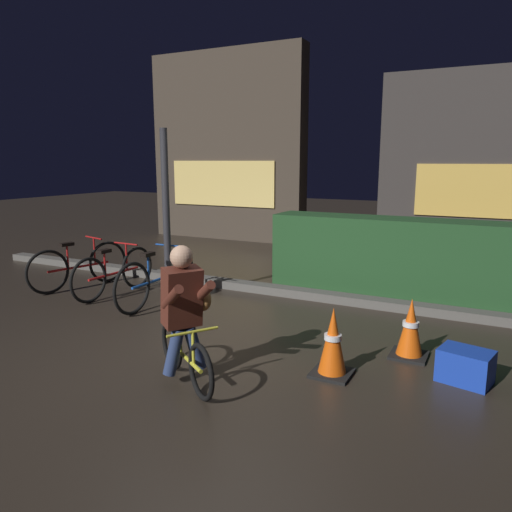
# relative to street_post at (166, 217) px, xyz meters

# --- Properties ---
(ground_plane) EXTENTS (40.00, 40.00, 0.00)m
(ground_plane) POSITION_rel_street_post_xyz_m (1.49, -1.20, -1.19)
(ground_plane) COLOR #2D261E
(sidewalk_curb) EXTENTS (12.00, 0.24, 0.12)m
(sidewalk_curb) POSITION_rel_street_post_xyz_m (1.49, 1.00, -1.13)
(sidewalk_curb) COLOR #56544F
(sidewalk_curb) RESTS_ON ground
(hedge_row) EXTENTS (4.80, 0.70, 1.12)m
(hedge_row) POSITION_rel_street_post_xyz_m (3.29, 1.90, -0.63)
(hedge_row) COLOR #214723
(hedge_row) RESTS_ON ground
(storefront_left) EXTENTS (4.07, 0.54, 4.57)m
(storefront_left) POSITION_rel_street_post_xyz_m (-2.11, 5.30, 1.08)
(storefront_left) COLOR #42382D
(storefront_left) RESTS_ON ground
(street_post) EXTENTS (0.10, 0.10, 2.38)m
(street_post) POSITION_rel_street_post_xyz_m (0.00, 0.00, 0.00)
(street_post) COLOR #2D2D33
(street_post) RESTS_ON ground
(parked_bike_leftmost) EXTENTS (0.53, 1.63, 0.77)m
(parked_bike_leftmost) POSITION_rel_street_post_xyz_m (-1.67, -0.06, -0.84)
(parked_bike_leftmost) COLOR black
(parked_bike_leftmost) RESTS_ON ground
(parked_bike_left_mid) EXTENTS (0.46, 1.61, 0.74)m
(parked_bike_left_mid) POSITION_rel_street_post_xyz_m (-0.90, -0.12, -0.85)
(parked_bike_left_mid) COLOR black
(parked_bike_left_mid) RESTS_ON ground
(parked_bike_center_left) EXTENTS (0.46, 1.72, 0.79)m
(parked_bike_center_left) POSITION_rel_street_post_xyz_m (-0.03, -0.21, -0.83)
(parked_bike_center_left) COLOR black
(parked_bike_center_left) RESTS_ON ground
(traffic_cone_near) EXTENTS (0.36, 0.36, 0.65)m
(traffic_cone_near) POSITION_rel_street_post_xyz_m (2.84, -1.30, -0.88)
(traffic_cone_near) COLOR black
(traffic_cone_near) RESTS_ON ground
(traffic_cone_far) EXTENTS (0.36, 0.36, 0.61)m
(traffic_cone_far) POSITION_rel_street_post_xyz_m (3.40, -0.54, -0.90)
(traffic_cone_far) COLOR black
(traffic_cone_far) RESTS_ON ground
(blue_crate) EXTENTS (0.50, 0.41, 0.30)m
(blue_crate) POSITION_rel_street_post_xyz_m (3.95, -0.90, -1.04)
(blue_crate) COLOR #193DB7
(blue_crate) RESTS_ON ground
(cyclist) EXTENTS (1.01, 0.72, 1.25)m
(cyclist) POSITION_rel_street_post_xyz_m (1.72, -2.01, -0.56)
(cyclist) COLOR black
(cyclist) RESTS_ON ground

